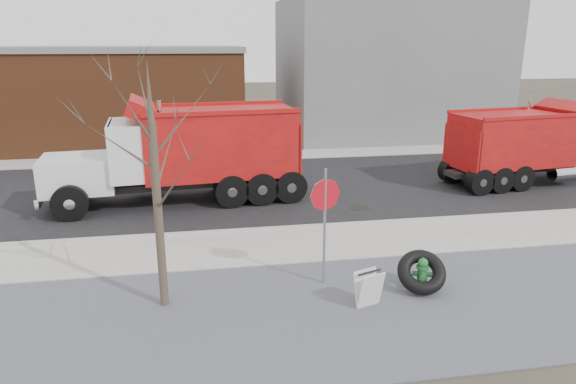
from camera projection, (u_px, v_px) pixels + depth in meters
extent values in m
plane|color=#383328|center=(290.00, 250.00, 14.11)|extent=(120.00, 120.00, 0.00)
cube|color=slate|center=(318.00, 313.00, 10.80)|extent=(60.00, 5.00, 0.03)
cube|color=#9E9B93|center=(288.00, 245.00, 14.34)|extent=(60.00, 2.50, 0.06)
cube|color=#9E9B93|center=(281.00, 228.00, 15.56)|extent=(60.00, 0.15, 0.11)
cube|color=black|center=(262.00, 188.00, 20.07)|extent=(60.00, 9.40, 0.02)
cube|color=#9E9B93|center=(248.00, 156.00, 25.45)|extent=(60.00, 2.00, 0.06)
cube|color=slate|center=(384.00, 67.00, 31.46)|extent=(12.00, 10.00, 8.00)
cube|color=brown|center=(55.00, 99.00, 27.88)|extent=(20.00, 8.00, 5.00)
cube|color=slate|center=(49.00, 48.00, 27.13)|extent=(20.20, 8.20, 0.30)
cylinder|color=#382D23|center=(159.00, 218.00, 10.58)|extent=(0.18, 0.18, 4.00)
cone|color=#382D23|center=(149.00, 91.00, 9.84)|extent=(0.14, 0.14, 1.20)
cylinder|color=#296E38|center=(421.00, 289.00, 11.81)|extent=(0.43, 0.43, 0.06)
cylinder|color=#296E38|center=(422.00, 277.00, 11.73)|extent=(0.22, 0.22, 0.58)
cylinder|color=#296E38|center=(423.00, 267.00, 11.66)|extent=(0.29, 0.29, 0.05)
sphere|color=#296E38|center=(423.00, 263.00, 11.63)|extent=(0.23, 0.23, 0.23)
cylinder|color=#296E38|center=(423.00, 259.00, 11.60)|extent=(0.05, 0.05, 0.06)
cylinder|color=#296E38|center=(415.00, 273.00, 11.73)|extent=(0.15, 0.14, 0.11)
cylinder|color=#296E38|center=(430.00, 275.00, 11.68)|extent=(0.15, 0.14, 0.11)
cylinder|color=#296E38|center=(423.00, 278.00, 11.55)|extent=(0.18, 0.16, 0.15)
torus|color=black|center=(422.00, 272.00, 11.62)|extent=(1.28, 1.23, 0.95)
cylinder|color=gray|center=(325.00, 228.00, 11.73)|extent=(0.06, 0.06, 2.81)
cylinder|color=red|center=(325.00, 195.00, 11.51)|extent=(0.74, 0.24, 0.76)
cube|color=silver|center=(371.00, 291.00, 10.88)|extent=(0.62, 0.38, 0.80)
cube|color=silver|center=(366.00, 288.00, 11.02)|extent=(0.62, 0.38, 0.80)
cube|color=black|center=(369.00, 272.00, 10.84)|extent=(0.56, 0.22, 0.04)
cube|color=black|center=(532.00, 167.00, 20.70)|extent=(7.79, 1.84, 0.20)
cube|color=silver|center=(558.00, 138.00, 20.70)|extent=(1.72, 2.26, 1.63)
cube|color=black|center=(574.00, 126.00, 20.79)|extent=(0.30, 1.80, 0.73)
cube|color=#A8130E|center=(512.00, 139.00, 20.02)|extent=(4.79, 2.77, 1.99)
cylinder|color=silver|center=(526.00, 126.00, 21.13)|extent=(0.14, 0.14, 2.18)
cylinder|color=black|center=(574.00, 159.00, 22.54)|extent=(1.02, 0.40, 1.00)
cylinder|color=black|center=(471.00, 169.00, 20.88)|extent=(1.02, 0.40, 1.00)
cylinder|color=black|center=(500.00, 179.00, 19.28)|extent=(1.02, 0.40, 1.00)
cube|color=black|center=(183.00, 183.00, 18.12)|extent=(8.58, 1.74, 0.23)
cube|color=silver|center=(78.00, 174.00, 17.10)|extent=(2.49, 2.25, 1.15)
cube|color=silver|center=(44.00, 176.00, 16.83)|extent=(0.24, 1.82, 1.04)
cube|color=silver|center=(136.00, 149.00, 17.37)|extent=(1.90, 2.55, 1.88)
cube|color=black|center=(111.00, 135.00, 17.03)|extent=(0.25, 2.08, 0.84)
cube|color=#A8130E|center=(219.00, 142.00, 18.06)|extent=(5.44, 3.00, 2.30)
cylinder|color=silver|center=(161.00, 139.00, 16.53)|extent=(0.16, 0.16, 2.51)
cylinder|color=black|center=(70.00, 203.00, 16.20)|extent=(1.17, 0.42, 1.15)
cylinder|color=black|center=(78.00, 185.00, 18.28)|extent=(1.17, 0.42, 1.15)
cylinder|color=black|center=(261.00, 188.00, 17.88)|extent=(1.17, 0.42, 1.15)
cylinder|color=black|center=(250.00, 174.00, 19.73)|extent=(1.17, 0.42, 1.15)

